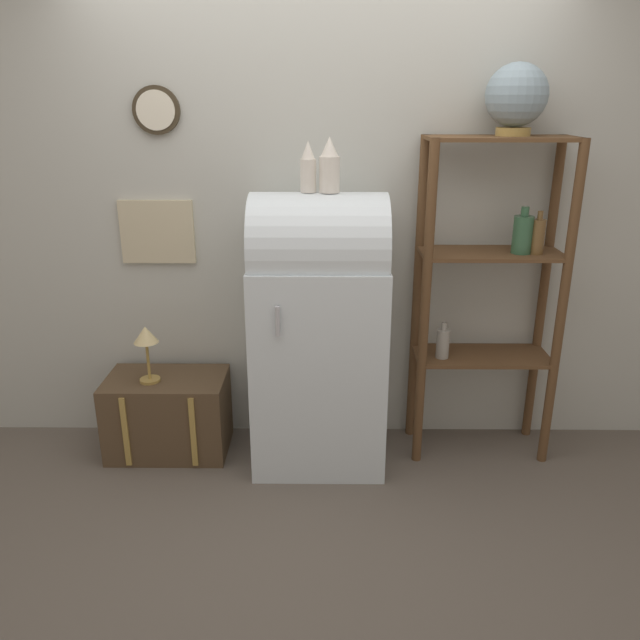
{
  "coord_description": "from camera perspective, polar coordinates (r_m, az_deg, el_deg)",
  "views": [
    {
      "loc": [
        0.03,
        -2.81,
        1.9
      ],
      "look_at": [
        0.01,
        0.26,
        0.81
      ],
      "focal_mm": 35.0,
      "sensor_mm": 36.0,
      "label": 1
    }
  ],
  "objects": [
    {
      "name": "ground_plane",
      "position": [
        3.4,
        -0.16,
        -14.48
      ],
      "size": [
        12.0,
        12.0,
        0.0
      ],
      "primitive_type": "plane",
      "color": "#60564C"
    },
    {
      "name": "wall_back",
      "position": [
        3.43,
        -0.15,
        10.33
      ],
      "size": [
        7.0,
        0.09,
        2.7
      ],
      "color": "#B7B7AD",
      "rests_on": "ground_plane"
    },
    {
      "name": "refrigerator",
      "position": [
        3.28,
        -0.12,
        -0.8
      ],
      "size": [
        0.69,
        0.61,
        1.47
      ],
      "color": "silver",
      "rests_on": "ground_plane"
    },
    {
      "name": "suitcase_trunk",
      "position": [
        3.66,
        -13.69,
        -8.36
      ],
      "size": [
        0.66,
        0.41,
        0.45
      ],
      "color": "brown",
      "rests_on": "ground_plane"
    },
    {
      "name": "shelf_unit",
      "position": [
        3.41,
        15.3,
        3.57
      ],
      "size": [
        0.75,
        0.34,
        1.73
      ],
      "color": "brown",
      "rests_on": "ground_plane"
    },
    {
      "name": "globe",
      "position": [
        3.33,
        17.53,
        18.92
      ],
      "size": [
        0.3,
        0.3,
        0.34
      ],
      "color": "#AD8942",
      "rests_on": "shelf_unit"
    },
    {
      "name": "vase_left",
      "position": [
        3.1,
        -1.09,
        13.68
      ],
      "size": [
        0.08,
        0.08,
        0.24
      ],
      "color": "silver",
      "rests_on": "refrigerator"
    },
    {
      "name": "vase_center",
      "position": [
        3.09,
        0.87,
        13.84
      ],
      "size": [
        0.1,
        0.1,
        0.26
      ],
      "color": "silver",
      "rests_on": "refrigerator"
    },
    {
      "name": "desk_lamp",
      "position": [
        3.45,
        -15.62,
        -1.8
      ],
      "size": [
        0.13,
        0.13,
        0.32
      ],
      "color": "#AD8942",
      "rests_on": "suitcase_trunk"
    }
  ]
}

